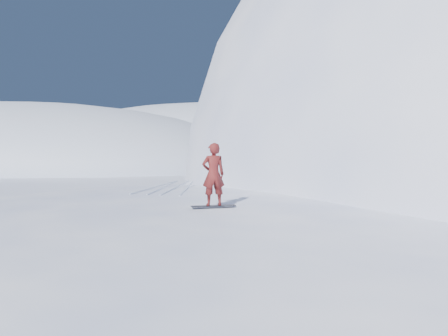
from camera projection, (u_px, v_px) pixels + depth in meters
The scene contains 10 objects.
ground at pixel (139, 280), 12.56m from camera, with size 400.00×400.00×0.00m, color white.
near_ridge at pixel (203, 257), 15.08m from camera, with size 36.00×28.00×4.80m, color white.
peak_shoulder at pixel (409, 206), 28.31m from camera, with size 28.00×24.00×18.00m, color white.
far_ridge_a at pixel (7, 165), 91.60m from camera, with size 120.00×70.00×28.00m, color white.
far_ridge_c at pixel (207, 160), 129.41m from camera, with size 140.00×90.00×36.00m, color white.
wind_bumps at pixel (155, 260), 14.74m from camera, with size 16.00×14.40×1.00m.
snowboard at pixel (213, 206), 11.96m from camera, with size 1.35×0.25×0.02m, color black.
snowboarder at pixel (213, 174), 11.91m from camera, with size 0.68×0.45×1.87m, color maroon.
vapor_plume at pixel (40, 170), 71.82m from camera, with size 10.08×8.06×7.06m, color white.
board_tracks at pixel (171, 186), 17.76m from camera, with size 2.90×5.95×0.04m.
Camera 1 is at (6.48, -10.86, 4.17)m, focal length 32.00 mm.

